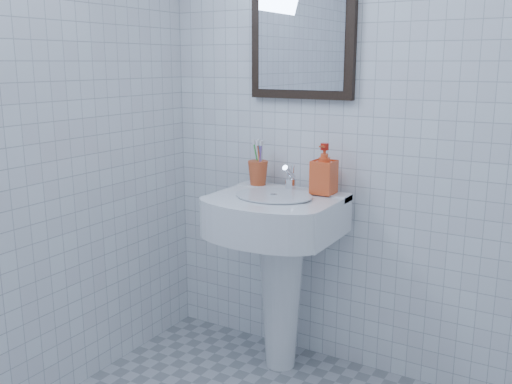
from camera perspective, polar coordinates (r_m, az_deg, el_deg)
The scene contains 6 objects.
wall_back at distance 2.49m, azimuth 13.26°, elevation 9.02°, with size 2.20×0.02×2.50m, color silver.
washbasin at distance 2.58m, azimuth 2.32°, elevation -6.05°, with size 0.55×0.40×0.84m.
faucet at distance 2.58m, azimuth 3.44°, elevation 1.26°, with size 0.05×0.11×0.12m.
toothbrush_cup at distance 2.68m, azimuth 0.20°, elevation 1.93°, with size 0.09×0.09×0.11m, color #C24A23, non-canonical shape.
soap_dispenser at distance 2.51m, azimuth 6.82°, elevation 2.29°, with size 0.10×0.10×0.22m, color red.
wall_mirror at distance 2.62m, azimuth 4.64°, elevation 16.07°, with size 0.50×0.04×0.62m.
Camera 1 is at (0.74, -1.17, 1.40)m, focal length 40.00 mm.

